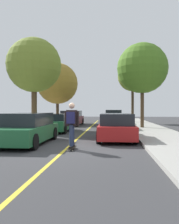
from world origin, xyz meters
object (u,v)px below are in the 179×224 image
(skateboarder, at_px, (72,122))
(street_tree_left_near, at_px, (57,84))
(parked_car_right_nearest, at_px, (116,127))
(street_tree_left_nearest, at_px, (34,65))
(street_tree_right_nearest, at_px, (142,68))
(parked_car_left_nearest, at_px, (27,129))
(fire_hydrant, at_px, (26,126))
(parked_car_right_near, at_px, (115,122))
(skateboard, at_px, (72,148))
(parked_car_right_far, at_px, (114,118))
(street_tree_right_near, at_px, (133,77))
(parked_car_left_near, at_px, (56,123))
(parked_car_left_far, at_px, (71,118))

(skateboarder, bearing_deg, street_tree_left_near, 104.73)
(parked_car_right_nearest, distance_m, street_tree_left_nearest, 9.65)
(street_tree_left_nearest, relative_size, street_tree_right_nearest, 1.06)
(parked_car_left_nearest, distance_m, street_tree_right_nearest, 11.22)
(street_tree_left_near, bearing_deg, fire_hydrant, -86.64)
(parked_car_right_near, height_order, skateboard, parked_car_right_near)
(skateboarder, bearing_deg, street_tree_right_nearest, 67.87)
(parked_car_right_far, xyz_separation_m, street_tree_right_near, (2.19, 3.17, 4.53))
(parked_car_left_near, height_order, parked_car_right_nearest, parked_car_right_nearest)
(parked_car_left_far, height_order, skateboard, parked_car_left_far)
(parked_car_right_nearest, bearing_deg, street_tree_left_near, 114.21)
(parked_car_right_near, xyz_separation_m, parked_car_right_far, (-0.00, 6.16, 0.11))
(street_tree_right_nearest, bearing_deg, skateboarder, -112.13)
(parked_car_right_near, height_order, fire_hydrant, parked_car_right_near)
(parked_car_left_nearest, bearing_deg, street_tree_right_nearest, 52.95)
(street_tree_left_nearest, distance_m, street_tree_right_nearest, 8.52)
(parked_car_right_far, distance_m, street_tree_right_nearest, 6.78)
(parked_car_right_nearest, relative_size, street_tree_right_nearest, 0.65)
(street_tree_left_nearest, xyz_separation_m, street_tree_right_near, (8.48, 8.94, 0.25))
(parked_car_left_far, bearing_deg, parked_car_right_nearest, -68.62)
(street_tree_right_near, bearing_deg, parked_car_right_nearest, -98.38)
(street_tree_right_nearest, distance_m, street_tree_right_near, 8.15)
(street_tree_right_near, bearing_deg, skateboard, -102.54)
(parked_car_left_far, xyz_separation_m, parked_car_right_near, (4.10, -4.98, -0.08))
(fire_hydrant, bearing_deg, street_tree_left_nearest, 100.82)
(street_tree_right_nearest, relative_size, skateboarder, 3.85)
(parked_car_left_nearest, xyz_separation_m, street_tree_left_near, (-2.19, 15.64, 3.78))
(parked_car_left_near, height_order, skateboarder, skateboarder)
(parked_car_right_nearest, height_order, parked_car_right_near, parked_car_right_nearest)
(skateboard, bearing_deg, parked_car_left_far, 99.67)
(parked_car_left_far, relative_size, street_tree_left_near, 0.66)
(street_tree_right_nearest, height_order, skateboarder, street_tree_right_nearest)
(skateboarder, bearing_deg, skateboard, 87.68)
(parked_car_left_far, bearing_deg, street_tree_right_nearest, -31.06)
(parked_car_left_near, bearing_deg, street_tree_left_nearest, 139.10)
(parked_car_right_near, distance_m, fire_hydrant, 6.46)
(parked_car_right_far, bearing_deg, parked_car_left_nearest, -107.14)
(parked_car_right_far, relative_size, fire_hydrant, 5.82)
(parked_car_left_nearest, height_order, parked_car_right_far, parked_car_right_far)
(street_tree_left_near, relative_size, street_tree_right_near, 0.97)
(street_tree_left_nearest, distance_m, fire_hydrant, 5.82)
(street_tree_left_nearest, relative_size, skateboarder, 4.08)
(street_tree_right_nearest, bearing_deg, street_tree_left_nearest, -174.61)
(parked_car_left_nearest, distance_m, fire_hydrant, 4.23)
(street_tree_right_near, bearing_deg, street_tree_left_near, -174.34)
(parked_car_left_far, bearing_deg, skateboarder, -80.36)
(parked_car_right_nearest, distance_m, parked_car_right_far, 11.67)
(parked_car_left_nearest, distance_m, street_tree_left_near, 16.23)
(parked_car_left_far, distance_m, parked_car_right_near, 6.45)
(parked_car_left_near, distance_m, street_tree_left_nearest, 5.26)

